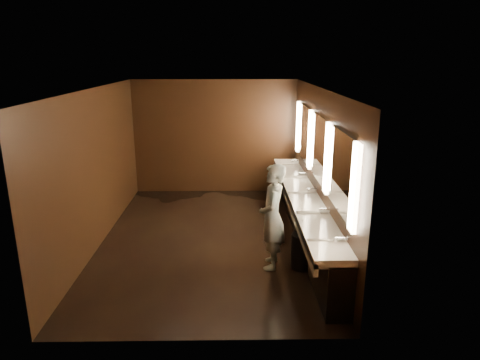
% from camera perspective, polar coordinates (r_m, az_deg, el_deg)
% --- Properties ---
extents(floor, '(6.00, 6.00, 0.00)m').
position_cam_1_polar(floor, '(8.20, -4.06, -7.86)').
color(floor, black).
rests_on(floor, ground).
extents(ceiling, '(4.00, 6.00, 0.02)m').
position_cam_1_polar(ceiling, '(7.50, -4.49, 12.06)').
color(ceiling, '#2D2D2B').
rests_on(ceiling, wall_back).
extents(wall_back, '(4.00, 0.02, 2.80)m').
position_cam_1_polar(wall_back, '(10.66, -3.37, 5.73)').
color(wall_back, black).
rests_on(wall_back, floor).
extents(wall_front, '(4.00, 0.02, 2.80)m').
position_cam_1_polar(wall_front, '(4.89, -6.23, -7.25)').
color(wall_front, black).
rests_on(wall_front, floor).
extents(wall_left, '(0.02, 6.00, 2.80)m').
position_cam_1_polar(wall_left, '(8.10, -18.54, 1.52)').
color(wall_left, black).
rests_on(wall_left, floor).
extents(wall_right, '(0.02, 6.00, 2.80)m').
position_cam_1_polar(wall_right, '(7.87, 10.44, 1.69)').
color(wall_right, black).
rests_on(wall_right, floor).
extents(sink_counter, '(0.55, 5.40, 1.01)m').
position_cam_1_polar(sink_counter, '(8.10, 8.67, -4.51)').
color(sink_counter, black).
rests_on(sink_counter, floor).
extents(mirror_band, '(0.06, 5.03, 1.15)m').
position_cam_1_polar(mirror_band, '(7.79, 10.42, 4.18)').
color(mirror_band, '#FFE0B4').
rests_on(mirror_band, wall_right).
extents(person, '(0.48, 0.67, 1.73)m').
position_cam_1_polar(person, '(6.88, 4.35, -4.90)').
color(person, '#86AFC8').
rests_on(person, floor).
extents(trash_bin, '(0.48, 0.48, 0.58)m').
position_cam_1_polar(trash_bin, '(7.11, 8.34, -9.32)').
color(trash_bin, black).
rests_on(trash_bin, floor).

